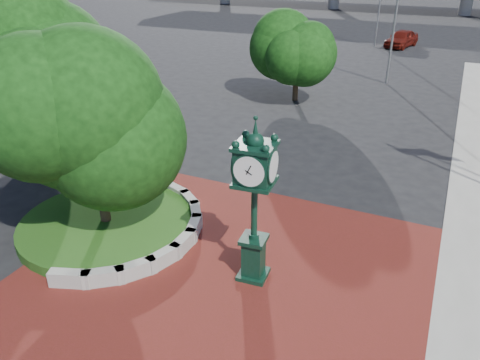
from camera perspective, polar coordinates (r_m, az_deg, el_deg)
name	(u,v)px	position (r m, az deg, el deg)	size (l,w,h in m)	color
ground	(232,264)	(15.25, -0.95, -10.22)	(200.00, 200.00, 0.00)	black
plaza	(218,282)	(14.53, -2.69, -12.29)	(12.00, 12.00, 0.04)	maroon
planter_wall	(161,237)	(16.24, -9.66, -6.92)	(2.96, 6.77, 0.54)	#9E9B93
grass_bed	(107,224)	(17.53, -15.92, -5.21)	(6.10, 6.10, 0.40)	#204F16
tree_planter	(93,132)	(16.03, -17.47, 5.60)	(5.20, 5.20, 6.33)	#38281C
tree_northwest	(30,65)	(24.84, -24.26, 12.65)	(5.60, 5.60, 6.93)	#38281C
tree_street	(297,51)	(31.02, 7.02, 15.39)	(4.40, 4.40, 5.45)	#38281C
post_clock	(254,197)	(13.19, 1.77, -2.04)	(1.15, 1.15, 5.12)	black
parked_car	(402,39)	(52.07, 19.10, 15.98)	(1.99, 4.95, 1.69)	#63150E
street_lamp_near	(400,6)	(36.40, 18.96, 19.45)	(2.10, 0.26, 9.35)	slate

